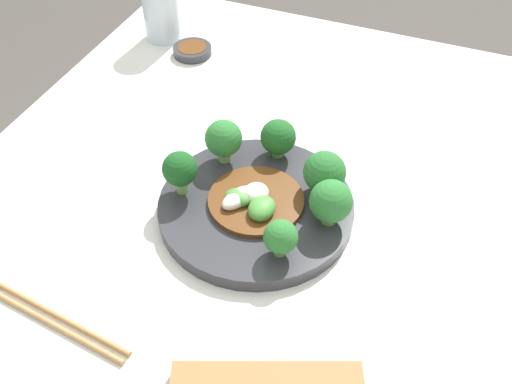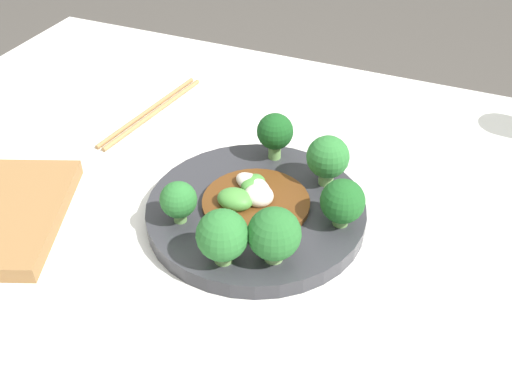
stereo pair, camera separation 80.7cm
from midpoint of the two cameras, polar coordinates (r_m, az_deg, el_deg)
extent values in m
cube|color=silver|center=(0.99, -20.62, -28.02)|extent=(1.15, 0.83, 0.75)
cylinder|color=#333338|center=(0.66, -26.12, -15.88)|extent=(0.27, 0.27, 0.02)
cylinder|color=#7AAD5B|center=(0.70, -27.77, -8.55)|extent=(0.02, 0.02, 0.02)
sphere|color=#2D7533|center=(0.68, -28.63, -6.98)|extent=(0.05, 0.05, 0.05)
cylinder|color=#7AAD5B|center=(0.70, -33.72, -12.28)|extent=(0.02, 0.02, 0.02)
sphere|color=#19511E|center=(0.68, -34.73, -10.84)|extent=(0.05, 0.05, 0.05)
cylinder|color=#89B76B|center=(0.62, -18.16, -14.31)|extent=(0.02, 0.02, 0.01)
sphere|color=#286B2D|center=(0.59, -18.80, -12.82)|extent=(0.06, 0.06, 0.06)
cylinder|color=#70A356|center=(0.60, -26.73, -22.55)|extent=(0.02, 0.02, 0.01)
sphere|color=#2D7533|center=(0.58, -27.54, -21.57)|extent=(0.04, 0.04, 0.04)
cylinder|color=#7AAD5B|center=(0.59, -19.04, -18.75)|extent=(0.02, 0.02, 0.01)
sphere|color=#2D7533|center=(0.57, -19.75, -17.39)|extent=(0.06, 0.06, 0.06)
cylinder|color=#70A356|center=(0.68, -21.52, -8.36)|extent=(0.02, 0.02, 0.01)
sphere|color=#1E5B23|center=(0.66, -22.13, -6.95)|extent=(0.05, 0.05, 0.05)
cylinder|color=#5B3314|center=(0.65, -26.53, -15.24)|extent=(0.13, 0.13, 0.01)
ellipsoid|color=silver|center=(0.64, -26.75, -14.50)|extent=(0.04, 0.04, 0.02)
ellipsoid|color=silver|center=(0.65, -28.81, -14.90)|extent=(0.06, 0.05, 0.02)
ellipsoid|color=#4C933D|center=(0.62, -26.95, -16.72)|extent=(0.04, 0.04, 0.02)
ellipsoid|color=#4C933D|center=(0.65, -28.64, -14.96)|extent=(0.03, 0.04, 0.02)
cylinder|color=silver|center=(0.99, -27.90, 10.71)|extent=(0.07, 0.07, 0.12)
cylinder|color=#AD7F4C|center=(0.76, -48.72, -23.29)|extent=(0.03, 0.24, 0.01)
cylinder|color=#AD7F4C|center=(0.76, -49.50, -23.82)|extent=(0.03, 0.24, 0.01)
cylinder|color=#333338|center=(0.95, -24.84, 6.19)|extent=(0.07, 0.07, 0.01)
cylinder|color=#5B3314|center=(0.94, -24.95, 6.47)|extent=(0.05, 0.05, 0.00)
camera|label=1|loc=(0.40, -131.44, -23.10)|focal=42.00mm
camera|label=2|loc=(0.40, 48.56, 23.10)|focal=42.00mm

